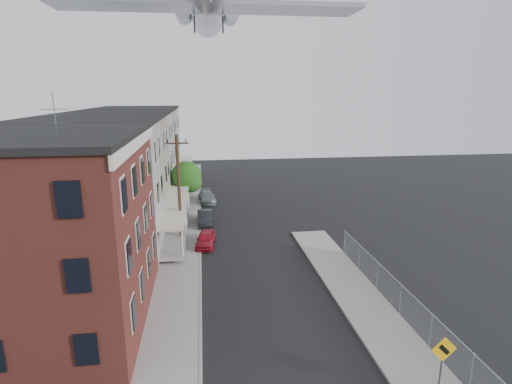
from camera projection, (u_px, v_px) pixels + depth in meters
sidewalk_left at (185, 220)px, 38.97m from camera, size 3.00×62.00×0.12m
sidewalk_right at (367, 307)px, 23.11m from camera, size 3.00×26.00×0.12m
curb_left at (200, 219)px, 39.16m from camera, size 0.15×62.00×0.14m
curb_right at (343, 309)px, 22.92m from camera, size 0.15×26.00×0.14m
corner_building at (42, 232)px, 20.54m from camera, size 10.31×12.30×12.15m
row_house_a at (91, 190)px, 29.69m from camera, size 11.98×7.00×10.30m
row_house_b at (111, 172)px, 36.42m from camera, size 11.98×7.00×10.30m
row_house_c at (125, 159)px, 43.15m from camera, size 11.98×7.00×10.30m
row_house_d at (135, 150)px, 49.88m from camera, size 11.98×7.00×10.30m
row_house_e at (143, 144)px, 56.61m from camera, size 11.98×7.00×10.30m
chainlink_fence at (401, 300)px, 22.12m from camera, size 0.06×18.06×1.90m
warning_sign at (443, 357)px, 15.93m from camera, size 1.10×0.11×2.80m
utility_pole at (179, 188)px, 32.07m from camera, size 1.80×0.26×9.00m
street_tree at (187, 178)px, 41.95m from camera, size 3.22×3.20×5.20m
car_near at (206, 239)px, 32.39m from camera, size 1.88×3.70×1.21m
car_mid at (205, 218)px, 37.70m from camera, size 1.46×3.91×1.28m
car_far at (207, 197)px, 45.48m from camera, size 2.14×4.38×1.23m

